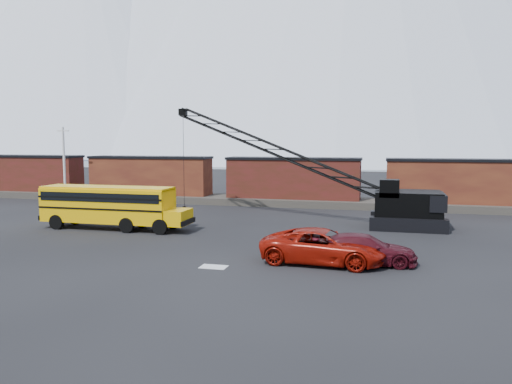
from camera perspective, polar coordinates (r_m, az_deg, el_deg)
ground at (r=30.37m, az=-3.24°, el=-6.66°), size 160.00×160.00×0.00m
gravel_berm at (r=51.42m, az=4.25°, el=-1.08°), size 120.00×5.00×0.70m
boxcar_west_far at (r=64.99m, az=-24.72°, el=2.00°), size 13.70×3.10×4.17m
boxcar_west_near at (r=56.26m, az=-11.98°, el=1.88°), size 13.70×3.10×4.17m
boxcar_mid at (r=51.18m, az=4.27°, el=1.60°), size 13.70×3.10×4.17m
boxcar_east_near at (r=50.84m, az=22.32°, el=1.14°), size 13.70×3.10×4.17m
utility_pole at (r=56.89m, az=-21.07°, el=3.06°), size 1.40×0.24×8.00m
snow_patch at (r=26.53m, az=-4.86°, el=-8.52°), size 1.40×0.90×0.02m
school_bus at (r=38.72m, az=-16.17°, el=-1.46°), size 11.65×2.65×3.19m
red_pickup at (r=27.26m, az=7.70°, el=-6.17°), size 6.87×3.50×1.86m
maroon_suv at (r=27.53m, az=12.27°, el=-6.41°), size 5.72×2.80×1.60m
crawler_crane at (r=41.35m, az=3.22°, el=4.38°), size 22.67×5.69×9.63m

